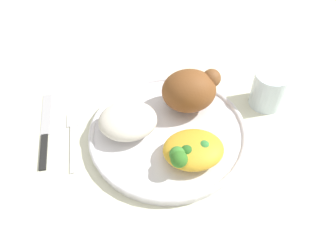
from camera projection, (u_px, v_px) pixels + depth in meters
The scene contains 8 objects.
ground_plane at pixel (168, 136), 0.65m from camera, with size 2.00×2.00×0.00m, color silver.
plate at pixel (168, 133), 0.64m from camera, with size 0.29×0.29×0.02m.
roasted_chicken at pixel (190, 90), 0.64m from camera, with size 0.11×0.09×0.08m.
rice_pile at pixel (128, 120), 0.62m from camera, with size 0.11×0.09×0.04m, color silver.
mac_cheese_with_broccoli at pixel (192, 150), 0.58m from camera, with size 0.10×0.09×0.05m.
fork at pixel (72, 137), 0.64m from camera, with size 0.03×0.14×0.01m.
knife at pixel (45, 135), 0.64m from camera, with size 0.03×0.19×0.01m.
water_glass at pixel (269, 89), 0.67m from camera, with size 0.07×0.07×0.08m, color silver.
Camera 1 is at (-0.04, -0.40, 0.51)m, focal length 36.55 mm.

